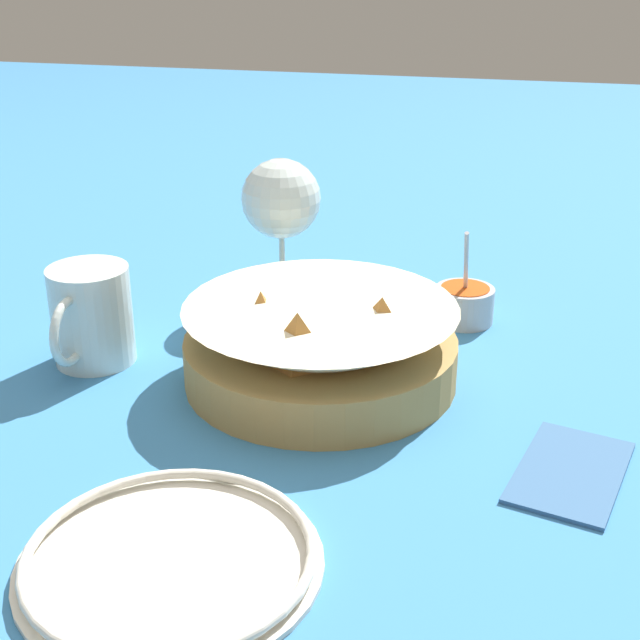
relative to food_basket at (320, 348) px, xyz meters
name	(u,v)px	position (x,y,z in m)	size (l,w,h in m)	color
ground_plane	(297,377)	(0.00, -0.02, -0.04)	(4.00, 4.00, 0.00)	teal
food_basket	(320,348)	(0.00, 0.00, 0.00)	(0.27, 0.27, 0.10)	#B2894C
sauce_cup	(464,303)	(-0.18, 0.13, -0.01)	(0.08, 0.07, 0.12)	#B7B7BC
wine_glass	(281,203)	(-0.19, -0.09, 0.09)	(0.09, 0.09, 0.17)	silver
beer_mug	(91,319)	(0.01, -0.24, 0.01)	(0.12, 0.08, 0.10)	silver
side_plate	(170,557)	(0.30, -0.04, -0.03)	(0.22, 0.22, 0.01)	silver
napkin	(571,470)	(0.11, 0.24, -0.03)	(0.15, 0.11, 0.01)	#38608E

